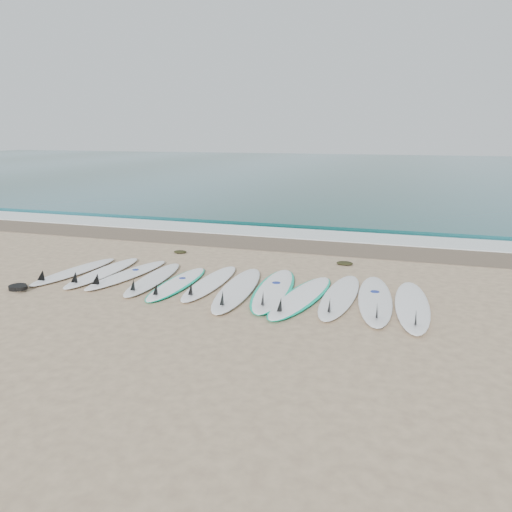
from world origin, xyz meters
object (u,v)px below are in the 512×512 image
(surfboard_0, at_px, (73,271))
(leash_coil, at_px, (19,287))
(surfboard_11, at_px, (412,306))
(surfboard_6, at_px, (237,289))

(surfboard_0, relative_size, leash_coil, 5.28)
(surfboard_11, bearing_deg, leash_coil, -174.09)
(surfboard_11, relative_size, leash_coil, 6.03)
(surfboard_0, xyz_separation_m, surfboard_6, (3.71, -0.13, 0.01))
(surfboard_0, distance_m, surfboard_11, 6.83)
(surfboard_6, relative_size, surfboard_11, 1.05)
(surfboard_0, xyz_separation_m, surfboard_11, (6.83, -0.07, 0.01))
(surfboard_0, relative_size, surfboard_6, 0.84)
(surfboard_11, distance_m, leash_coil, 7.20)
(surfboard_11, height_order, leash_coil, surfboard_11)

